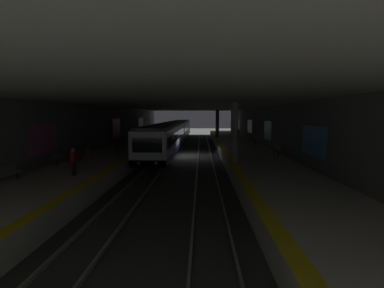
{
  "coord_description": "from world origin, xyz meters",
  "views": [
    {
      "loc": [
        -27.71,
        -1.81,
        4.61
      ],
      "look_at": [
        2.21,
        -0.69,
        1.13
      ],
      "focal_mm": 23.13,
      "sensor_mm": 36.0,
      "label": 1
    }
  ],
  "objects_px": {
    "person_walking_mid": "(73,161)",
    "pillar_far": "(217,123)",
    "person_standing_far": "(238,134)",
    "suitcase_rolling": "(79,155)",
    "bench_left_mid": "(255,140)",
    "backpack_on_floor": "(117,150)",
    "trash_bin": "(88,152)",
    "bench_right_far": "(140,133)",
    "pillar_near": "(234,132)",
    "metro_train": "(175,132)",
    "bench_right_near": "(6,173)",
    "bench_left_near": "(277,150)",
    "person_waiting_near": "(133,135)",
    "bench_right_mid": "(61,157)"
  },
  "relations": [
    {
      "from": "bench_left_mid",
      "to": "suitcase_rolling",
      "type": "bearing_deg",
      "value": 124.62
    },
    {
      "from": "pillar_far",
      "to": "bench_left_mid",
      "type": "distance_m",
      "value": 9.54
    },
    {
      "from": "bench_left_near",
      "to": "backpack_on_floor",
      "type": "height_order",
      "value": "bench_left_near"
    },
    {
      "from": "bench_left_near",
      "to": "person_waiting_near",
      "type": "height_order",
      "value": "person_waiting_near"
    },
    {
      "from": "trash_bin",
      "to": "pillar_far",
      "type": "bearing_deg",
      "value": -32.81
    },
    {
      "from": "pillar_far",
      "to": "bench_right_near",
      "type": "relative_size",
      "value": 2.68
    },
    {
      "from": "pillar_far",
      "to": "bench_left_near",
      "type": "xyz_separation_m",
      "value": [
        -17.27,
        -4.18,
        -1.75
      ]
    },
    {
      "from": "person_standing_far",
      "to": "suitcase_rolling",
      "type": "relative_size",
      "value": 1.79
    },
    {
      "from": "person_standing_far",
      "to": "backpack_on_floor",
      "type": "distance_m",
      "value": 17.76
    },
    {
      "from": "suitcase_rolling",
      "to": "trash_bin",
      "type": "height_order",
      "value": "suitcase_rolling"
    },
    {
      "from": "trash_bin",
      "to": "metro_train",
      "type": "bearing_deg",
      "value": -18.26
    },
    {
      "from": "bench_right_near",
      "to": "trash_bin",
      "type": "distance_m",
      "value": 8.03
    },
    {
      "from": "bench_left_near",
      "to": "bench_right_near",
      "type": "distance_m",
      "value": 19.57
    },
    {
      "from": "person_standing_far",
      "to": "person_walking_mid",
      "type": "bearing_deg",
      "value": 148.81
    },
    {
      "from": "pillar_far",
      "to": "suitcase_rolling",
      "type": "xyz_separation_m",
      "value": [
        -19.87,
        12.44,
        -1.94
      ]
    },
    {
      "from": "metro_train",
      "to": "trash_bin",
      "type": "relative_size",
      "value": 45.69
    },
    {
      "from": "person_walking_mid",
      "to": "pillar_far",
      "type": "bearing_deg",
      "value": -21.95
    },
    {
      "from": "pillar_far",
      "to": "person_standing_far",
      "type": "distance_m",
      "value": 4.96
    },
    {
      "from": "bench_right_mid",
      "to": "bench_left_near",
      "type": "bearing_deg",
      "value": -75.59
    },
    {
      "from": "metro_train",
      "to": "trash_bin",
      "type": "height_order",
      "value": "metro_train"
    },
    {
      "from": "metro_train",
      "to": "bench_left_near",
      "type": "xyz_separation_m",
      "value": [
        -15.4,
        -10.73,
        -0.45
      ]
    },
    {
      "from": "bench_right_near",
      "to": "person_waiting_near",
      "type": "distance_m",
      "value": 19.82
    },
    {
      "from": "person_walking_mid",
      "to": "backpack_on_floor",
      "type": "bearing_deg",
      "value": 4.1
    },
    {
      "from": "pillar_far",
      "to": "person_walking_mid",
      "type": "height_order",
      "value": "pillar_far"
    },
    {
      "from": "bench_right_near",
      "to": "person_walking_mid",
      "type": "xyz_separation_m",
      "value": [
        1.73,
        -2.76,
        0.34
      ]
    },
    {
      "from": "bench_right_mid",
      "to": "suitcase_rolling",
      "type": "relative_size",
      "value": 1.75
    },
    {
      "from": "person_walking_mid",
      "to": "bench_right_mid",
      "type": "bearing_deg",
      "value": 38.67
    },
    {
      "from": "person_standing_far",
      "to": "trash_bin",
      "type": "distance_m",
      "value": 21.02
    },
    {
      "from": "metro_train",
      "to": "bench_right_near",
      "type": "distance_m",
      "value": 25.76
    },
    {
      "from": "person_walking_mid",
      "to": "suitcase_rolling",
      "type": "distance_m",
      "value": 5.76
    },
    {
      "from": "bench_right_mid",
      "to": "suitcase_rolling",
      "type": "distance_m",
      "value": 1.85
    },
    {
      "from": "suitcase_rolling",
      "to": "person_walking_mid",
      "type": "bearing_deg",
      "value": -156.15
    },
    {
      "from": "pillar_near",
      "to": "backpack_on_floor",
      "type": "xyz_separation_m",
      "value": [
        4.73,
        10.81,
        -2.08
      ]
    },
    {
      "from": "suitcase_rolling",
      "to": "trash_bin",
      "type": "relative_size",
      "value": 1.15
    },
    {
      "from": "bench_right_far",
      "to": "bench_left_near",
      "type": "bearing_deg",
      "value": -138.41
    },
    {
      "from": "bench_left_mid",
      "to": "bench_right_far",
      "type": "bearing_deg",
      "value": 58.77
    },
    {
      "from": "person_standing_far",
      "to": "backpack_on_floor",
      "type": "relative_size",
      "value": 4.36
    },
    {
      "from": "backpack_on_floor",
      "to": "bench_left_mid",
      "type": "bearing_deg",
      "value": -64.72
    },
    {
      "from": "backpack_on_floor",
      "to": "person_standing_far",
      "type": "bearing_deg",
      "value": -49.53
    },
    {
      "from": "person_walking_mid",
      "to": "bench_left_near",
      "type": "bearing_deg",
      "value": -61.28
    },
    {
      "from": "bench_right_near",
      "to": "metro_train",
      "type": "bearing_deg",
      "value": -14.24
    },
    {
      "from": "bench_right_mid",
      "to": "backpack_on_floor",
      "type": "relative_size",
      "value": 4.25
    },
    {
      "from": "bench_right_far",
      "to": "trash_bin",
      "type": "relative_size",
      "value": 2.0
    },
    {
      "from": "bench_right_far",
      "to": "backpack_on_floor",
      "type": "distance_m",
      "value": 17.56
    },
    {
      "from": "pillar_far",
      "to": "person_walking_mid",
      "type": "distance_m",
      "value": 27.11
    },
    {
      "from": "person_walking_mid",
      "to": "trash_bin",
      "type": "distance_m",
      "value": 6.6
    },
    {
      "from": "bench_right_near",
      "to": "bench_right_mid",
      "type": "distance_m",
      "value": 5.18
    },
    {
      "from": "pillar_near",
      "to": "person_waiting_near",
      "type": "height_order",
      "value": "pillar_near"
    },
    {
      "from": "pillar_near",
      "to": "metro_train",
      "type": "relative_size",
      "value": 0.12
    },
    {
      "from": "trash_bin",
      "to": "bench_right_far",
      "type": "bearing_deg",
      "value": 2.02
    }
  ]
}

